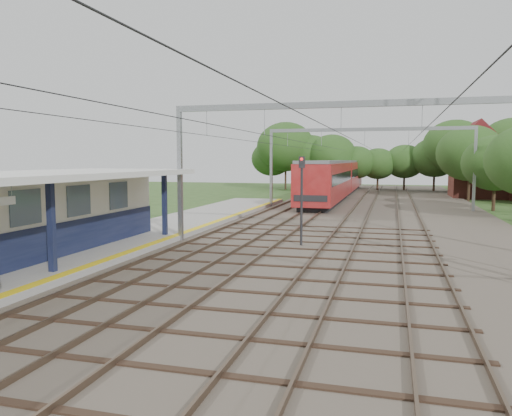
% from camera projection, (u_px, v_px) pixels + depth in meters
% --- Properties ---
extents(ground, '(160.00, 160.00, 0.00)m').
position_uv_depth(ground, '(108.00, 367.00, 10.33)').
color(ground, '#2D4C1E').
rests_on(ground, ground).
extents(ballast_bed, '(18.00, 90.00, 0.10)m').
position_uv_depth(ballast_bed, '(370.00, 215.00, 38.06)').
color(ballast_bed, '#473D33').
rests_on(ballast_bed, ground).
extents(platform, '(5.00, 52.00, 0.35)m').
position_uv_depth(platform, '(128.00, 239.00, 25.72)').
color(platform, gray).
rests_on(platform, ground).
extents(yellow_stripe, '(0.45, 52.00, 0.01)m').
position_uv_depth(yellow_stripe, '(168.00, 238.00, 25.11)').
color(yellow_stripe, yellow).
rests_on(yellow_stripe, platform).
extents(station_building, '(3.41, 18.00, 3.40)m').
position_uv_depth(station_building, '(2.00, 218.00, 19.19)').
color(station_building, beige).
rests_on(station_building, platform).
extents(canopy, '(6.40, 20.00, 3.44)m').
position_uv_depth(canopy, '(5.00, 178.00, 17.78)').
color(canopy, '#111736').
rests_on(canopy, platform).
extents(rail_tracks, '(11.80, 88.00, 0.15)m').
position_uv_depth(rail_tracks, '(337.00, 213.00, 38.71)').
color(rail_tracks, brown).
rests_on(rail_tracks, ballast_bed).
extents(catenary_system, '(17.22, 88.00, 7.00)m').
position_uv_depth(catenary_system, '(359.00, 141.00, 33.17)').
color(catenary_system, gray).
rests_on(catenary_system, ground).
extents(tree_band, '(31.72, 30.88, 8.82)m').
position_uv_depth(tree_band, '(379.00, 155.00, 63.67)').
color(tree_band, '#382619').
rests_on(tree_band, ground).
extents(house_far, '(8.00, 6.12, 8.66)m').
position_uv_depth(house_far, '(489.00, 169.00, 55.71)').
color(house_far, brown).
rests_on(house_far, ground).
extents(train, '(3.14, 39.02, 4.10)m').
position_uv_depth(train, '(338.00, 177.00, 57.14)').
color(train, black).
rests_on(train, ballast_bed).
extents(signal_post, '(0.33, 0.29, 4.43)m').
position_uv_depth(signal_post, '(302.00, 190.00, 24.15)').
color(signal_post, black).
rests_on(signal_post, ground).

